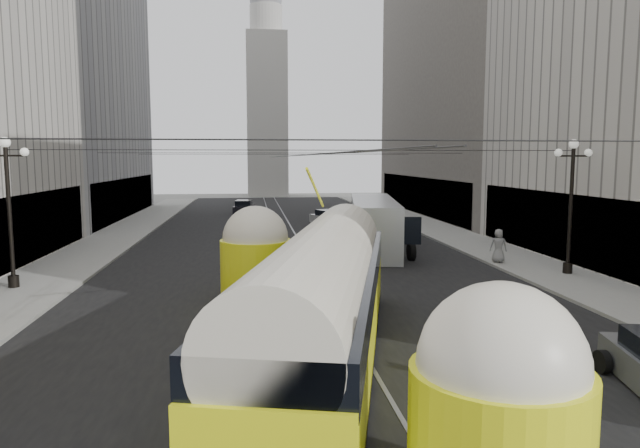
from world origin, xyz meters
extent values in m
cube|color=black|center=(0.00, 32.50, 0.00)|extent=(20.00, 85.00, 0.02)
cube|color=gray|center=(-12.00, 36.00, 0.07)|extent=(4.00, 72.00, 0.15)
cube|color=gray|center=(12.00, 36.00, 0.07)|extent=(4.00, 72.00, 0.15)
cube|color=gray|center=(-0.75, 32.50, 0.00)|extent=(0.12, 85.00, 0.04)
cube|color=gray|center=(0.75, 32.50, 0.00)|extent=(0.12, 85.00, 0.04)
cube|color=black|center=(-14.05, 24.00, 2.00)|extent=(0.10, 18.00, 3.60)
cube|color=#999999|center=(-20.00, 48.00, 14.00)|extent=(12.00, 28.00, 28.00)
cube|color=black|center=(-14.05, 48.00, 2.00)|extent=(0.10, 25.20, 3.60)
cube|color=black|center=(14.05, 22.00, 2.00)|extent=(0.10, 18.00, 3.60)
cube|color=#514C47|center=(20.00, 48.00, 16.00)|extent=(12.00, 32.00, 32.00)
cube|color=black|center=(14.05, 48.00, 2.00)|extent=(0.10, 28.80, 3.60)
cube|color=#B2AFA8|center=(0.00, 80.00, 12.00)|extent=(6.00, 6.00, 24.00)
cylinder|color=#B2AFA8|center=(0.00, 80.00, 26.00)|extent=(4.80, 4.80, 4.00)
cylinder|color=black|center=(-12.60, 18.00, 3.15)|extent=(0.18, 0.18, 6.00)
cylinder|color=black|center=(-12.60, 18.00, 0.40)|extent=(0.44, 0.44, 0.50)
cylinder|color=black|center=(-12.60, 18.00, 5.75)|extent=(1.60, 0.08, 0.08)
sphere|color=white|center=(-12.60, 18.00, 6.30)|extent=(0.44, 0.44, 0.44)
sphere|color=white|center=(-11.85, 18.00, 5.90)|extent=(0.36, 0.36, 0.36)
cylinder|color=black|center=(12.60, 18.00, 3.15)|extent=(0.18, 0.18, 6.00)
cylinder|color=black|center=(12.60, 18.00, 0.40)|extent=(0.44, 0.44, 0.50)
cylinder|color=black|center=(12.60, 18.00, 5.75)|extent=(1.60, 0.08, 0.08)
sphere|color=white|center=(12.60, 18.00, 6.30)|extent=(0.44, 0.44, 0.44)
sphere|color=white|center=(11.85, 18.00, 5.90)|extent=(0.36, 0.36, 0.36)
sphere|color=white|center=(13.35, 18.00, 5.90)|extent=(0.36, 0.36, 0.36)
cylinder|color=black|center=(0.00, 4.00, 6.00)|extent=(25.00, 0.03, 0.03)
cylinder|color=black|center=(0.00, 18.00, 6.00)|extent=(25.00, 0.03, 0.03)
cylinder|color=black|center=(0.00, 32.00, 6.00)|extent=(25.00, 0.03, 0.03)
cylinder|color=black|center=(0.00, 46.00, 6.00)|extent=(25.00, 0.03, 0.03)
cylinder|color=black|center=(0.00, 36.00, 5.80)|extent=(0.03, 72.00, 0.03)
cylinder|color=black|center=(0.40, 36.00, 5.80)|extent=(0.03, 72.00, 0.03)
cube|color=#F3F915|center=(-0.50, 7.79, 1.12)|extent=(6.35, 15.20, 1.82)
cube|color=black|center=(-0.50, 7.79, 0.27)|extent=(6.24, 14.76, 0.32)
cube|color=black|center=(-0.50, 7.79, 2.30)|extent=(6.31, 14.99, 0.91)
cylinder|color=silver|center=(-0.50, 7.79, 2.62)|extent=(5.98, 14.90, 2.46)
cylinder|color=#F3F915|center=(1.30, 0.63, 1.23)|extent=(2.78, 2.78, 2.46)
sphere|color=silver|center=(1.30, 0.63, 2.51)|extent=(2.57, 2.57, 2.57)
cylinder|color=#F3F915|center=(-2.30, 14.95, 1.23)|extent=(2.78, 2.78, 2.46)
sphere|color=silver|center=(-2.30, 14.95, 2.51)|extent=(2.57, 2.57, 2.57)
cube|color=#ADB0B2|center=(5.04, 27.13, 1.58)|extent=(4.49, 12.50, 3.06)
cube|color=black|center=(5.04, 27.13, 2.09)|extent=(4.45, 12.08, 1.12)
cube|color=black|center=(5.04, 21.06, 1.94)|extent=(2.33, 0.48, 1.43)
cylinder|color=black|center=(3.76, 23.03, 0.51)|extent=(0.30, 1.02, 1.02)
cylinder|color=black|center=(6.31, 23.03, 0.51)|extent=(0.30, 1.02, 1.02)
cylinder|color=black|center=(3.76, 31.24, 0.51)|extent=(0.30, 1.02, 1.02)
cylinder|color=black|center=(6.31, 31.24, 0.51)|extent=(0.30, 1.02, 1.02)
cylinder|color=black|center=(6.69, 6.17, 0.31)|extent=(0.22, 0.62, 0.62)
cube|color=#B8B8B8|center=(4.02, 40.50, 0.42)|extent=(2.95, 4.31, 0.71)
cube|color=black|center=(4.02, 40.50, 0.93)|extent=(2.13, 2.56, 0.67)
cylinder|color=black|center=(3.28, 39.14, 0.28)|extent=(0.22, 0.57, 0.57)
cylinder|color=black|center=(4.76, 39.14, 0.28)|extent=(0.22, 0.57, 0.57)
cylinder|color=black|center=(3.28, 41.86, 0.28)|extent=(0.22, 0.57, 0.57)
cylinder|color=black|center=(4.76, 41.86, 0.28)|extent=(0.22, 0.57, 0.57)
cube|color=black|center=(-3.26, 51.45, 0.46)|extent=(2.18, 4.50, 0.77)
cube|color=black|center=(-3.26, 51.45, 1.01)|extent=(1.79, 2.53, 0.73)
cylinder|color=black|center=(-4.06, 49.97, 0.31)|extent=(0.22, 0.62, 0.62)
cylinder|color=black|center=(-2.45, 49.97, 0.31)|extent=(0.22, 0.62, 0.62)
cylinder|color=black|center=(-4.06, 52.93, 0.31)|extent=(0.22, 0.62, 0.62)
cylinder|color=black|center=(-2.45, 52.93, 0.31)|extent=(0.22, 0.62, 0.62)
imported|color=slate|center=(10.50, 21.11, 1.04)|extent=(1.00, 0.78, 1.79)
camera|label=1|loc=(-2.42, -7.32, 5.64)|focal=32.00mm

